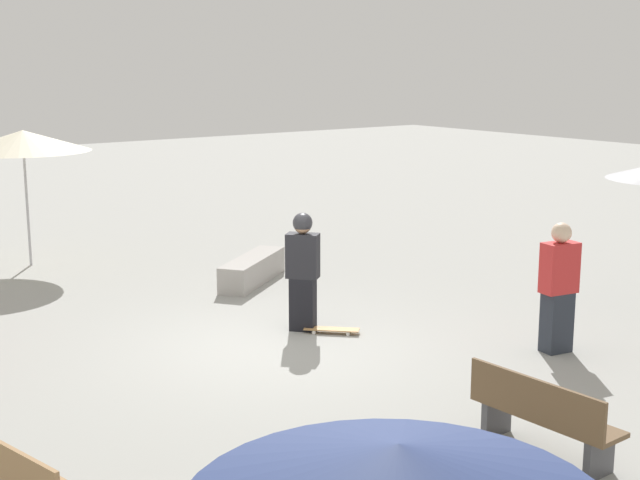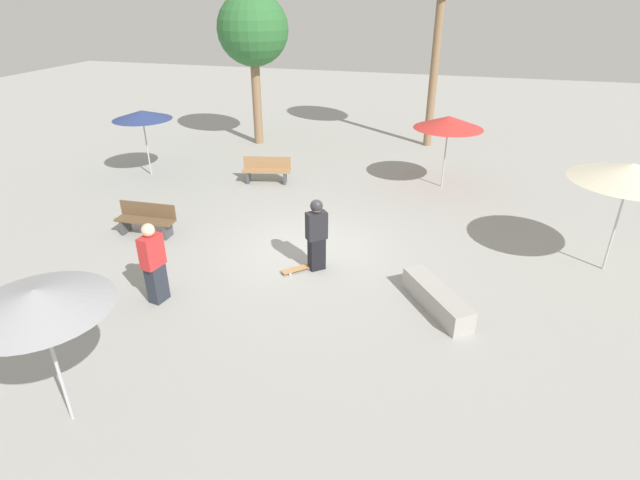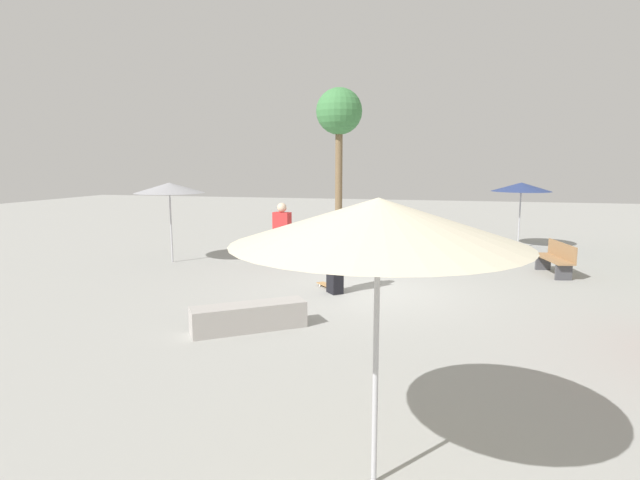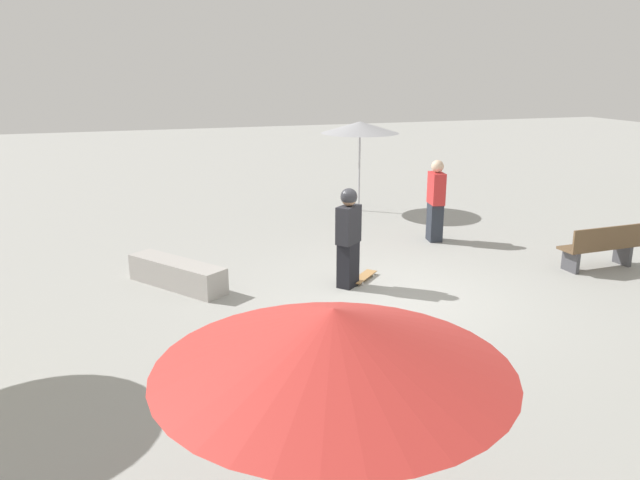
# 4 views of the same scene
# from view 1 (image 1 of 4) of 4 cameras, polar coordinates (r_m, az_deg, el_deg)

# --- Properties ---
(ground_plane) EXTENTS (60.00, 60.00, 0.00)m
(ground_plane) POSITION_cam_1_polar(r_m,az_deg,el_deg) (12.42, -2.76, -6.78)
(ground_plane) COLOR #9E9E99
(skater_main) EXTENTS (0.49, 0.52, 1.74)m
(skater_main) POSITION_cam_1_polar(r_m,az_deg,el_deg) (12.87, -1.11, -1.77)
(skater_main) COLOR black
(skater_main) RESTS_ON ground_plane
(skateboard) EXTENTS (0.70, 0.71, 0.07)m
(skateboard) POSITION_cam_1_polar(r_m,az_deg,el_deg) (12.94, 0.75, -5.74)
(skateboard) COLOR #B7844C
(skateboard) RESTS_ON ground_plane
(concrete_ledge) EXTENTS (1.90, 1.56, 0.46)m
(concrete_ledge) POSITION_cam_1_polar(r_m,az_deg,el_deg) (15.81, -4.34, -1.91)
(concrete_ledge) COLOR #A8A39E
(concrete_ledge) RESTS_ON ground_plane
(bench_far) EXTENTS (0.50, 1.62, 0.85)m
(bench_far) POSITION_cam_1_polar(r_m,az_deg,el_deg) (9.25, 14.04, -10.89)
(bench_far) COLOR #47474C
(bench_far) RESTS_ON ground_plane
(shade_umbrella_navy) EXTENTS (1.98, 1.98, 2.25)m
(shade_umbrella_navy) POSITION_cam_1_polar(r_m,az_deg,el_deg) (4.06, 5.01, -14.84)
(shade_umbrella_navy) COLOR #B7B7BC
(shade_umbrella_navy) RESTS_ON ground_plane
(shade_umbrella_cream) EXTENTS (2.51, 2.51, 2.59)m
(shade_umbrella_cream) POSITION_cam_1_polar(r_m,az_deg,el_deg) (17.65, -18.48, 6.04)
(shade_umbrella_cream) COLOR #B7B7BC
(shade_umbrella_cream) RESTS_ON ground_plane
(bystander_watching) EXTENTS (0.53, 0.35, 1.78)m
(bystander_watching) POSITION_cam_1_polar(r_m,az_deg,el_deg) (12.35, 15.02, -2.99)
(bystander_watching) COLOR #282D38
(bystander_watching) RESTS_ON ground_plane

